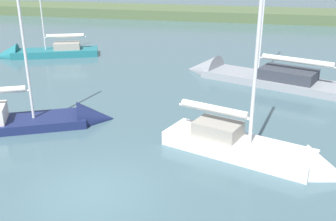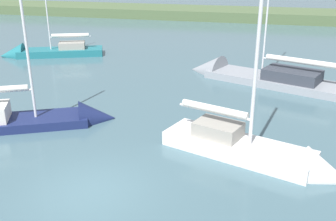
{
  "view_description": "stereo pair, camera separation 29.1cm",
  "coord_description": "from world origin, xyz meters",
  "px_view_note": "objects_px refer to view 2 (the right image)",
  "views": [
    {
      "loc": [
        -4.87,
        9.96,
        7.07
      ],
      "look_at": [
        -1.75,
        -3.32,
        1.8
      ],
      "focal_mm": 41.56,
      "sensor_mm": 36.0,
      "label": 1
    },
    {
      "loc": [
        -5.16,
        9.89,
        7.07
      ],
      "look_at": [
        -1.75,
        -3.32,
        1.8
      ],
      "focal_mm": 41.56,
      "sensor_mm": 36.0,
      "label": 2
    }
  ],
  "objects_px": {
    "sailboat_mid_channel": "(40,121)",
    "sailboat_outer_mooring": "(45,54)",
    "sailboat_behind_pier": "(250,77)",
    "sailboat_far_right": "(260,155)"
  },
  "relations": [
    {
      "from": "sailboat_mid_channel",
      "to": "sailboat_outer_mooring",
      "type": "height_order",
      "value": "sailboat_outer_mooring"
    },
    {
      "from": "sailboat_outer_mooring",
      "to": "sailboat_behind_pier",
      "type": "relative_size",
      "value": 0.66
    },
    {
      "from": "sailboat_behind_pier",
      "to": "sailboat_outer_mooring",
      "type": "bearing_deg",
      "value": 10.99
    },
    {
      "from": "sailboat_far_right",
      "to": "sailboat_outer_mooring",
      "type": "relative_size",
      "value": 0.97
    },
    {
      "from": "sailboat_mid_channel",
      "to": "sailboat_outer_mooring",
      "type": "distance_m",
      "value": 14.4
    },
    {
      "from": "sailboat_behind_pier",
      "to": "sailboat_far_right",
      "type": "bearing_deg",
      "value": 115.96
    },
    {
      "from": "sailboat_mid_channel",
      "to": "sailboat_outer_mooring",
      "type": "bearing_deg",
      "value": 93.35
    },
    {
      "from": "sailboat_far_right",
      "to": "sailboat_outer_mooring",
      "type": "bearing_deg",
      "value": 160.75
    },
    {
      "from": "sailboat_mid_channel",
      "to": "sailboat_behind_pier",
      "type": "bearing_deg",
      "value": 20.84
    },
    {
      "from": "sailboat_mid_channel",
      "to": "sailboat_far_right",
      "type": "distance_m",
      "value": 10.0
    }
  ]
}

